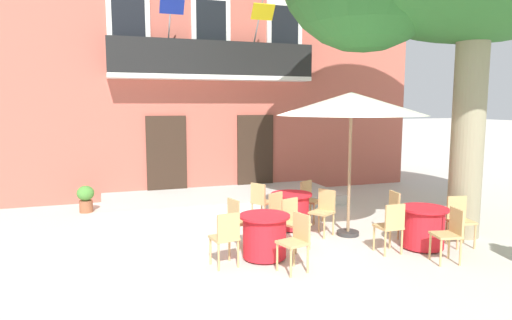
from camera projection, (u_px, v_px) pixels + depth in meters
name	position (u px, v px, depth m)	size (l,w,h in m)	color
ground_plane	(292.00, 245.00, 8.34)	(120.00, 120.00, 0.00)	beige
building_facade	(197.00, 69.00, 14.32)	(13.00, 5.09, 7.50)	#BC5B4C
entrance_step_platform	(223.00, 199.00, 11.79)	(6.12, 2.40, 0.25)	silver
cafe_table_near_tree	(264.00, 236.00, 7.55)	(0.86, 0.86, 0.76)	red
cafe_chair_near_tree_0	(226.00, 235.00, 7.12)	(0.46, 0.46, 0.91)	tan
cafe_chair_near_tree_1	(296.00, 238.00, 6.96)	(0.49, 0.49, 0.91)	tan
cafe_chair_near_tree_2	(293.00, 220.00, 8.06)	(0.51, 0.51, 0.91)	tan
cafe_chair_near_tree_3	(238.00, 219.00, 8.12)	(0.48, 0.48, 0.91)	tan
cafe_table_middle	(291.00, 211.00, 9.36)	(0.86, 0.86, 0.76)	red
cafe_chair_middle_0	(271.00, 211.00, 8.73)	(0.54, 0.54, 0.91)	tan
cafe_chair_middle_1	(324.00, 209.00, 8.91)	(0.55, 0.55, 0.91)	tan
cafe_chair_middle_2	(310.00, 198.00, 9.94)	(0.54, 0.54, 0.91)	tan
cafe_chair_middle_3	(261.00, 200.00, 9.74)	(0.55, 0.55, 0.91)	tan
cafe_table_front	(423.00, 227.00, 8.09)	(0.86, 0.86, 0.76)	red
cafe_chair_front_0	(459.00, 217.00, 8.25)	(0.47, 0.47, 0.91)	tan
cafe_chair_front_1	(399.00, 210.00, 8.79)	(0.45, 0.45, 0.91)	tan
cafe_chair_front_2	(391.00, 225.00, 7.76)	(0.40, 0.40, 0.91)	tan
cafe_chair_front_3	(450.00, 231.00, 7.34)	(0.47, 0.47, 0.91)	tan
cafe_umbrella	(351.00, 104.00, 8.62)	(2.90, 2.90, 2.85)	#997A56
ground_planter_left	(86.00, 197.00, 10.80)	(0.41, 0.41, 0.65)	#995638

